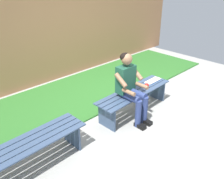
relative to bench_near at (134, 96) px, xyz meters
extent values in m
cube|color=#9E9E99|center=(1.07, 1.00, -0.37)|extent=(10.00, 7.00, 0.04)
cube|color=#2D6B28|center=(1.07, -1.34, -0.33)|extent=(9.00, 1.92, 0.03)
cube|color=#B27A51|center=(0.50, -2.55, 1.16)|extent=(9.50, 0.24, 3.01)
cube|color=#384C6B|center=(0.00, -0.17, 0.10)|extent=(1.75, 0.15, 0.02)
cube|color=#384C6B|center=(0.00, -0.06, 0.10)|extent=(1.75, 0.15, 0.02)
cube|color=#384C6B|center=(0.00, 0.06, 0.10)|extent=(1.75, 0.15, 0.02)
cube|color=#384C6B|center=(0.00, 0.17, 0.10)|extent=(1.75, 0.15, 0.02)
cube|color=#384C6B|center=(-0.76, -0.02, -0.13)|extent=(0.04, 0.41, 0.43)
cube|color=#384C6B|center=(0.76, 0.02, -0.13)|extent=(0.04, 0.41, 0.43)
cube|color=#384C6B|center=(2.15, -0.17, 0.10)|extent=(1.59, 0.15, 0.02)
cube|color=#384C6B|center=(2.15, -0.06, 0.10)|extent=(1.59, 0.15, 0.02)
cube|color=#384C6B|center=(2.15, 0.06, 0.10)|extent=(1.59, 0.15, 0.02)
cube|color=#384C6B|center=(2.14, 0.17, 0.10)|extent=(1.59, 0.15, 0.02)
cube|color=#384C6B|center=(1.47, -0.02, -0.13)|extent=(0.04, 0.41, 0.43)
cube|color=#1E513D|center=(0.24, -0.02, 0.43)|extent=(0.34, 0.20, 0.50)
sphere|color=#936B4C|center=(0.24, -0.01, 0.81)|extent=(0.20, 0.20, 0.20)
ellipsoid|color=black|center=(0.24, -0.04, 0.84)|extent=(0.20, 0.19, 0.15)
cylinder|color=navy|center=(0.15, 0.18, 0.18)|extent=(0.13, 0.40, 0.13)
cylinder|color=navy|center=(0.33, 0.18, 0.18)|extent=(0.13, 0.40, 0.13)
cylinder|color=navy|center=(0.15, 0.38, -0.09)|extent=(0.11, 0.11, 0.52)
cube|color=black|center=(0.15, 0.44, -0.31)|extent=(0.10, 0.22, 0.07)
cylinder|color=navy|center=(0.33, 0.38, -0.09)|extent=(0.11, 0.11, 0.52)
cube|color=black|center=(0.33, 0.44, -0.31)|extent=(0.10, 0.22, 0.07)
cylinder|color=#936B4C|center=(0.03, 0.06, 0.50)|extent=(0.08, 0.28, 0.23)
cylinder|color=#936B4C|center=(0.07, 0.22, 0.32)|extent=(0.07, 0.26, 0.07)
cylinder|color=#936B4C|center=(0.45, 0.06, 0.50)|extent=(0.08, 0.28, 0.23)
cylinder|color=#936B4C|center=(0.42, 0.22, 0.32)|extent=(0.07, 0.26, 0.07)
sphere|color=red|center=(-0.29, 0.06, 0.15)|extent=(0.09, 0.09, 0.09)
cube|color=white|center=(-0.72, -0.03, 0.12)|extent=(0.20, 0.16, 0.02)
cube|color=white|center=(-0.51, -0.03, 0.12)|extent=(0.20, 0.16, 0.02)
cube|color=#1E478C|center=(-0.61, -0.03, 0.11)|extent=(0.42, 0.17, 0.01)
camera|label=1|loc=(3.08, 2.54, 2.14)|focal=37.36mm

